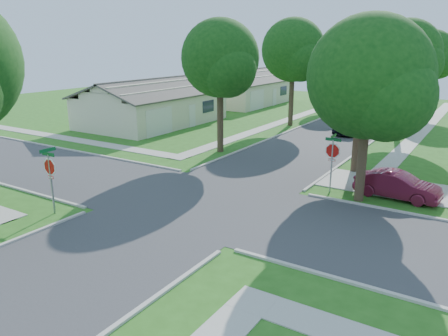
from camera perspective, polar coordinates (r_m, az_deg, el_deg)
ground at (r=20.96m, az=-2.94°, el=-4.42°), size 100.00×100.00×0.00m
road_ns at (r=20.96m, az=-2.94°, el=-4.41°), size 7.00×100.00×0.02m
sidewalk_ne at (r=42.99m, az=24.75°, el=4.75°), size 1.20×40.00×0.04m
sidewalk_nw at (r=46.10m, az=9.56°, el=6.65°), size 1.20×40.00×0.04m
driveway at (r=24.50m, az=22.57°, el=-2.56°), size 8.80×3.60×0.05m
stop_sign_sw at (r=20.35m, az=-21.79°, el=-0.19°), size 1.05×0.80×2.98m
stop_sign_ne at (r=22.41m, az=13.98°, el=1.90°), size 1.05×0.80×2.98m
tree_e_near at (r=25.96m, az=17.73°, el=11.58°), size 4.97×4.80×8.28m
tree_e_mid at (r=37.65m, az=22.69°, el=13.18°), size 5.59×5.40×9.21m
tree_e_far at (r=50.50m, az=25.33°, el=12.98°), size 5.17×5.00×8.72m
tree_w_near at (r=29.74m, az=-0.41°, el=13.69°), size 5.38×5.20×8.97m
tree_w_mid at (r=40.36m, az=9.11°, el=14.62°), size 5.80×5.60×9.56m
tree_w_far at (r=52.57m, az=14.84°, el=13.49°), size 4.76×4.60×8.04m
tree_ne_corner at (r=20.92m, az=18.57°, el=10.49°), size 5.80×5.60×8.66m
house_nw_near at (r=41.77m, az=-9.21°, el=7.80°), size 8.42×13.60×4.23m
house_nw_far at (r=55.58m, az=2.54°, el=9.97°), size 8.42×13.60×4.23m
car_driveway at (r=22.82m, az=21.70°, el=-2.11°), size 4.08×1.72×1.31m
car_curb_east at (r=38.23m, az=16.36°, el=5.54°), size 2.23×4.87×1.62m
car_curb_west at (r=58.71m, az=18.41°, el=8.72°), size 2.34×5.08×1.44m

